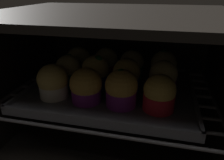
% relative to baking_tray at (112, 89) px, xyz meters
% --- Properties ---
extents(oven_cavity, '(0.59, 0.47, 0.37)m').
position_rel_baking_tray_xyz_m(oven_cavity, '(0.00, 0.05, 0.02)').
color(oven_cavity, black).
rests_on(oven_cavity, ground).
extents(oven_rack, '(0.55, 0.42, 0.01)m').
position_rel_baking_tray_xyz_m(oven_rack, '(0.00, 0.01, -0.01)').
color(oven_rack, '#4C494C').
rests_on(oven_rack, oven_cavity).
extents(baking_tray, '(0.43, 0.35, 0.02)m').
position_rel_baking_tray_xyz_m(baking_tray, '(0.00, 0.00, 0.00)').
color(baking_tray, '#4C4C51').
rests_on(baking_tray, oven_rack).
extents(muffin_row0_col0, '(0.08, 0.08, 0.09)m').
position_rel_baking_tray_xyz_m(muffin_row0_col0, '(-0.13, -0.08, 0.04)').
color(muffin_row0_col0, silver).
rests_on(muffin_row0_col0, baking_tray).
extents(muffin_row0_col1, '(0.08, 0.08, 0.08)m').
position_rel_baking_tray_xyz_m(muffin_row0_col1, '(-0.04, -0.09, 0.04)').
color(muffin_row0_col1, '#7A238C').
rests_on(muffin_row0_col1, baking_tray).
extents(muffin_row0_col2, '(0.08, 0.08, 0.09)m').
position_rel_baking_tray_xyz_m(muffin_row0_col2, '(0.04, -0.09, 0.05)').
color(muffin_row0_col2, '#7A238C').
rests_on(muffin_row0_col2, baking_tray).
extents(muffin_row0_col3, '(0.07, 0.07, 0.08)m').
position_rel_baking_tray_xyz_m(muffin_row0_col3, '(0.13, -0.09, 0.04)').
color(muffin_row0_col3, red).
rests_on(muffin_row0_col3, baking_tray).
extents(muffin_row1_col0, '(0.07, 0.07, 0.08)m').
position_rel_baking_tray_xyz_m(muffin_row1_col0, '(-0.13, 0.00, 0.04)').
color(muffin_row1_col0, '#0C8C84').
rests_on(muffin_row1_col0, baking_tray).
extents(muffin_row1_col1, '(0.07, 0.07, 0.09)m').
position_rel_baking_tray_xyz_m(muffin_row1_col1, '(-0.04, -0.00, 0.05)').
color(muffin_row1_col1, '#1928B7').
rests_on(muffin_row1_col1, baking_tray).
extents(muffin_row1_col2, '(0.07, 0.07, 0.09)m').
position_rel_baking_tray_xyz_m(muffin_row1_col2, '(0.04, -0.00, 0.05)').
color(muffin_row1_col2, '#1928B7').
rests_on(muffin_row1_col2, baking_tray).
extents(muffin_row1_col3, '(0.07, 0.07, 0.09)m').
position_rel_baking_tray_xyz_m(muffin_row1_col3, '(0.13, 0.00, 0.05)').
color(muffin_row1_col3, '#7A238C').
rests_on(muffin_row1_col3, baking_tray).
extents(muffin_row2_col0, '(0.08, 0.08, 0.08)m').
position_rel_baking_tray_xyz_m(muffin_row2_col0, '(-0.13, 0.09, 0.04)').
color(muffin_row2_col0, '#1928B7').
rests_on(muffin_row2_col0, baking_tray).
extents(muffin_row2_col1, '(0.07, 0.07, 0.09)m').
position_rel_baking_tray_xyz_m(muffin_row2_col1, '(-0.04, 0.09, 0.05)').
color(muffin_row2_col1, red).
rests_on(muffin_row2_col1, baking_tray).
extents(muffin_row2_col2, '(0.07, 0.07, 0.09)m').
position_rel_baking_tray_xyz_m(muffin_row2_col2, '(0.04, 0.09, 0.04)').
color(muffin_row2_col2, '#0C8C84').
rests_on(muffin_row2_col2, baking_tray).
extents(muffin_row2_col3, '(0.07, 0.07, 0.09)m').
position_rel_baking_tray_xyz_m(muffin_row2_col3, '(0.13, 0.09, 0.05)').
color(muffin_row2_col3, '#1928B7').
rests_on(muffin_row2_col3, baking_tray).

